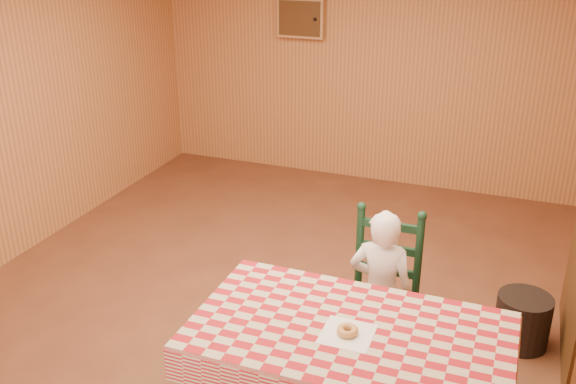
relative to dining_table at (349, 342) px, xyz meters
The scene contains 8 objects.
ground 1.43m from the dining_table, 129.05° to the left, with size 6.00×6.00×0.00m, color brown.
cabin_walls 2.05m from the dining_table, 117.77° to the left, with size 5.10×6.05×2.65m.
dining_table is the anchor object (origin of this frame).
ladder_chair 0.81m from the dining_table, 90.00° to the left, with size 0.44×0.40×1.08m.
seated_child 0.74m from the dining_table, 90.00° to the left, with size 0.41×0.27×1.12m, color white.
napkin 0.10m from the dining_table, 90.00° to the right, with size 0.26×0.26×0.00m, color white.
donut 0.12m from the dining_table, 90.00° to the right, with size 0.11×0.11×0.04m, color #C28B45.
storage_bin 1.67m from the dining_table, 56.76° to the left, with size 0.37×0.37×0.37m, color black.
Camera 1 is at (1.48, -3.67, 2.71)m, focal length 40.00 mm.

